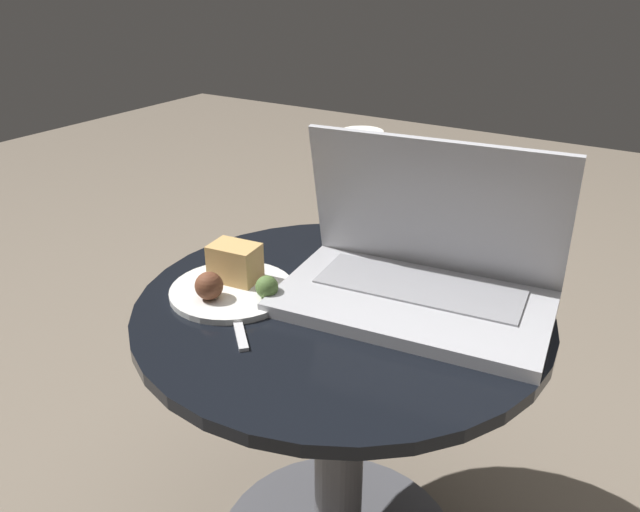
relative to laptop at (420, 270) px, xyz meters
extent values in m
cylinder|color=#515156|center=(-0.09, -0.06, -0.30)|extent=(0.08, 0.08, 0.47)
cylinder|color=black|center=(-0.09, -0.06, -0.06)|extent=(0.58, 0.58, 0.02)
cube|color=#B2B2B7|center=(0.00, -0.03, -0.04)|extent=(0.39, 0.25, 0.02)
cube|color=gray|center=(0.00, 0.00, -0.03)|extent=(0.30, 0.14, 0.00)
cube|color=#B2B2B7|center=(-0.01, 0.05, 0.07)|extent=(0.37, 0.10, 0.21)
cube|color=#19234C|center=(-0.01, 0.05, 0.07)|extent=(0.34, 0.09, 0.19)
cylinder|color=brown|center=(-0.15, 0.09, 0.04)|extent=(0.06, 0.06, 0.17)
cylinder|color=white|center=(-0.15, 0.09, 0.14)|extent=(0.07, 0.07, 0.03)
cylinder|color=silver|center=(-0.23, -0.13, -0.04)|extent=(0.18, 0.18, 0.01)
cube|color=tan|center=(-0.25, -0.10, -0.01)|extent=(0.07, 0.06, 0.06)
sphere|color=#4C6B33|center=(-0.17, -0.12, -0.02)|extent=(0.03, 0.03, 0.03)
sphere|color=brown|center=(-0.24, -0.17, -0.02)|extent=(0.04, 0.04, 0.04)
cube|color=silver|center=(-0.18, -0.19, -0.04)|extent=(0.11, 0.11, 0.00)
cube|color=silver|center=(-0.25, -0.12, -0.04)|extent=(0.06, 0.06, 0.00)
camera|label=1|loc=(0.29, -0.73, 0.39)|focal=35.00mm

